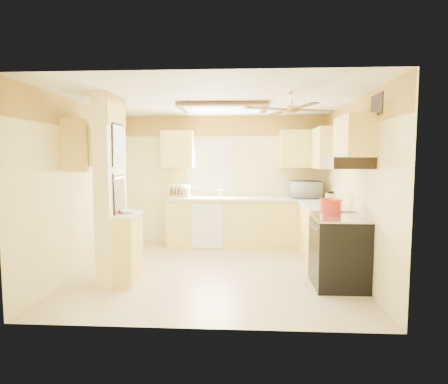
# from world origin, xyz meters

# --- Properties ---
(floor) EXTENTS (4.00, 4.00, 0.00)m
(floor) POSITION_xyz_m (0.00, 0.00, 0.00)
(floor) COLOR beige
(floor) RESTS_ON ground
(ceiling) EXTENTS (4.00, 4.00, 0.00)m
(ceiling) POSITION_xyz_m (0.00, 0.00, 2.50)
(ceiling) COLOR white
(ceiling) RESTS_ON wall_back
(wall_back) EXTENTS (4.00, 0.00, 4.00)m
(wall_back) POSITION_xyz_m (0.00, 1.90, 1.25)
(wall_back) COLOR #FCE99A
(wall_back) RESTS_ON floor
(wall_front) EXTENTS (4.00, 0.00, 4.00)m
(wall_front) POSITION_xyz_m (0.00, -1.90, 1.25)
(wall_front) COLOR #FCE99A
(wall_front) RESTS_ON floor
(wall_left) EXTENTS (0.00, 3.80, 3.80)m
(wall_left) POSITION_xyz_m (-2.00, 0.00, 1.25)
(wall_left) COLOR #FCE99A
(wall_left) RESTS_ON floor
(wall_right) EXTENTS (0.00, 3.80, 3.80)m
(wall_right) POSITION_xyz_m (2.00, 0.00, 1.25)
(wall_right) COLOR #FCE99A
(wall_right) RESTS_ON floor
(wallpaper_border) EXTENTS (4.00, 0.02, 0.40)m
(wallpaper_border) POSITION_xyz_m (0.00, 1.88, 2.30)
(wallpaper_border) COLOR yellow
(wallpaper_border) RESTS_ON wall_back
(partition_column) EXTENTS (0.20, 0.70, 2.50)m
(partition_column) POSITION_xyz_m (-1.35, -0.55, 1.25)
(partition_column) COLOR #FCE99A
(partition_column) RESTS_ON floor
(partition_ledge) EXTENTS (0.25, 0.55, 0.90)m
(partition_ledge) POSITION_xyz_m (-1.13, -0.55, 0.45)
(partition_ledge) COLOR #FFD96A
(partition_ledge) RESTS_ON floor
(ledge_top) EXTENTS (0.28, 0.58, 0.04)m
(ledge_top) POSITION_xyz_m (-1.13, -0.55, 0.92)
(ledge_top) COLOR white
(ledge_top) RESTS_ON partition_ledge
(lower_cabinets_back) EXTENTS (3.00, 0.60, 0.90)m
(lower_cabinets_back) POSITION_xyz_m (0.50, 1.60, 0.45)
(lower_cabinets_back) COLOR #FFD96A
(lower_cabinets_back) RESTS_ON floor
(lower_cabinets_right) EXTENTS (0.60, 1.40, 0.90)m
(lower_cabinets_right) POSITION_xyz_m (1.70, 0.60, 0.45)
(lower_cabinets_right) COLOR #FFD96A
(lower_cabinets_right) RESTS_ON floor
(countertop_back) EXTENTS (3.04, 0.64, 0.04)m
(countertop_back) POSITION_xyz_m (0.50, 1.59, 0.92)
(countertop_back) COLOR white
(countertop_back) RESTS_ON lower_cabinets_back
(countertop_right) EXTENTS (0.64, 1.44, 0.04)m
(countertop_right) POSITION_xyz_m (1.69, 0.60, 0.92)
(countertop_right) COLOR white
(countertop_right) RESTS_ON lower_cabinets_right
(dishwasher_panel) EXTENTS (0.58, 0.02, 0.80)m
(dishwasher_panel) POSITION_xyz_m (-0.25, 1.29, 0.43)
(dishwasher_panel) COLOR white
(dishwasher_panel) RESTS_ON lower_cabinets_back
(window) EXTENTS (0.92, 0.02, 1.02)m
(window) POSITION_xyz_m (-0.25, 1.89, 1.55)
(window) COLOR white
(window) RESTS_ON wall_back
(upper_cab_back_left) EXTENTS (0.60, 0.35, 0.70)m
(upper_cab_back_left) POSITION_xyz_m (-0.85, 1.72, 1.85)
(upper_cab_back_left) COLOR #FFD96A
(upper_cab_back_left) RESTS_ON wall_back
(upper_cab_back_right) EXTENTS (0.90, 0.35, 0.70)m
(upper_cab_back_right) POSITION_xyz_m (1.55, 1.72, 1.85)
(upper_cab_back_right) COLOR #FFD96A
(upper_cab_back_right) RESTS_ON wall_back
(upper_cab_right) EXTENTS (0.35, 1.00, 0.70)m
(upper_cab_right) POSITION_xyz_m (1.82, 1.25, 1.85)
(upper_cab_right) COLOR #FFD96A
(upper_cab_right) RESTS_ON wall_right
(upper_cab_left_wall) EXTENTS (0.35, 0.75, 0.70)m
(upper_cab_left_wall) POSITION_xyz_m (-1.82, -0.25, 1.85)
(upper_cab_left_wall) COLOR #FFD96A
(upper_cab_left_wall) RESTS_ON wall_left
(upper_cab_over_stove) EXTENTS (0.35, 0.76, 0.52)m
(upper_cab_over_stove) POSITION_xyz_m (1.82, -0.55, 1.95)
(upper_cab_over_stove) COLOR #FFD96A
(upper_cab_over_stove) RESTS_ON wall_right
(stove) EXTENTS (0.68, 0.77, 0.92)m
(stove) POSITION_xyz_m (1.67, -0.55, 0.46)
(stove) COLOR black
(stove) RESTS_ON floor
(range_hood) EXTENTS (0.50, 0.76, 0.14)m
(range_hood) POSITION_xyz_m (1.74, -0.55, 1.62)
(range_hood) COLOR black
(range_hood) RESTS_ON upper_cab_over_stove
(poster_menu) EXTENTS (0.02, 0.42, 0.57)m
(poster_menu) POSITION_xyz_m (-1.24, -0.55, 1.85)
(poster_menu) COLOR black
(poster_menu) RESTS_ON partition_column
(poster_nashville) EXTENTS (0.02, 0.42, 0.57)m
(poster_nashville) POSITION_xyz_m (-1.24, -0.55, 1.20)
(poster_nashville) COLOR black
(poster_nashville) RESTS_ON partition_column
(ceiling_light_panel) EXTENTS (1.35, 0.95, 0.06)m
(ceiling_light_panel) POSITION_xyz_m (0.10, 0.50, 2.46)
(ceiling_light_panel) COLOR brown
(ceiling_light_panel) RESTS_ON ceiling
(ceiling_fan) EXTENTS (1.15, 1.15, 0.26)m
(ceiling_fan) POSITION_xyz_m (1.00, -0.70, 2.29)
(ceiling_fan) COLOR gold
(ceiling_fan) RESTS_ON ceiling
(vent_grate) EXTENTS (0.02, 0.40, 0.25)m
(vent_grate) POSITION_xyz_m (1.98, -0.90, 2.30)
(vent_grate) COLOR black
(vent_grate) RESTS_ON wall_right
(microwave) EXTENTS (0.60, 0.44, 0.31)m
(microwave) POSITION_xyz_m (1.58, 1.59, 1.10)
(microwave) COLOR white
(microwave) RESTS_ON countertop_back
(bowl) EXTENTS (0.25, 0.25, 0.05)m
(bowl) POSITION_xyz_m (-1.14, -0.53, 0.96)
(bowl) COLOR white
(bowl) RESTS_ON ledge_top
(dutch_oven) EXTENTS (0.31, 0.31, 0.21)m
(dutch_oven) POSITION_xyz_m (1.62, -0.26, 1.02)
(dutch_oven) COLOR red
(dutch_oven) RESTS_ON stove
(kettle) EXTENTS (0.16, 0.16, 0.24)m
(kettle) POSITION_xyz_m (1.74, 0.31, 1.05)
(kettle) COLOR silver
(kettle) RESTS_ON countertop_right
(dish_rack) EXTENTS (0.43, 0.34, 0.23)m
(dish_rack) POSITION_xyz_m (-0.81, 1.64, 1.02)
(dish_rack) COLOR tan
(dish_rack) RESTS_ON countertop_back
(utensil_crock) EXTENTS (0.10, 0.10, 0.20)m
(utensil_crock) POSITION_xyz_m (-0.01, 1.74, 1.01)
(utensil_crock) COLOR white
(utensil_crock) RESTS_ON countertop_back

